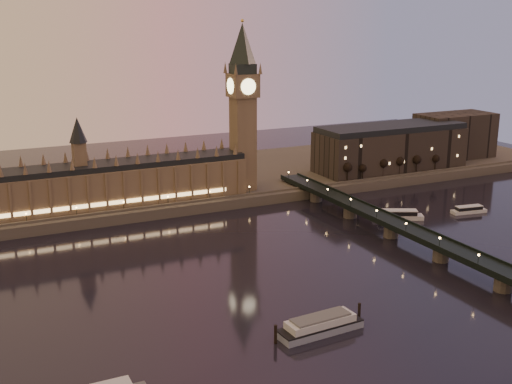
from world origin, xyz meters
TOP-DOWN VIEW (x-y plane):
  - ground at (0.00, 0.00)m, footprint 700.00×700.00m
  - far_embankment at (30.00, 165.00)m, footprint 560.00×130.00m
  - palace_of_westminster at (-40.12, 120.99)m, footprint 180.00×26.62m
  - big_ben at (53.99, 120.99)m, footprint 17.68×17.68m
  - westminster_bridge at (91.61, 0.00)m, footprint 13.20×260.00m
  - city_block at (194.94, 130.93)m, footprint 155.00×45.00m
  - bare_tree_0 at (122.39, 109.00)m, footprint 5.75×5.75m
  - bare_tree_1 at (137.50, 109.00)m, footprint 5.75×5.75m
  - bare_tree_2 at (152.60, 109.00)m, footprint 5.75×5.75m
  - bare_tree_3 at (167.70, 109.00)m, footprint 5.75×5.75m
  - bare_tree_4 at (182.81, 109.00)m, footprint 5.75×5.75m
  - bare_tree_5 at (197.91, 109.00)m, footprint 5.75×5.75m
  - cruise_boat_b at (114.79, 43.00)m, footprint 28.91×19.19m
  - cruise_boat_c at (159.86, 34.38)m, footprint 21.97×9.03m
  - moored_barge at (3.93, -55.83)m, footprint 37.69×11.12m

SIDE VIEW (x-z plane):
  - ground at x=0.00m, z-range 0.00..0.00m
  - cruise_boat_c at x=159.86m, z-range -0.25..4.01m
  - cruise_boat_b at x=114.79m, z-range -0.32..4.99m
  - moored_barge at x=3.93m, z-range -0.54..6.38m
  - far_embankment at x=30.00m, z-range 0.00..6.00m
  - westminster_bridge at x=91.61m, z-range -2.13..13.17m
  - bare_tree_0 at x=122.39m, z-range 8.88..20.58m
  - bare_tree_1 at x=137.50m, z-range 8.88..20.58m
  - bare_tree_2 at x=152.60m, z-range 8.88..20.58m
  - bare_tree_3 at x=167.70m, z-range 8.88..20.58m
  - bare_tree_4 at x=182.81m, z-range 8.88..20.58m
  - bare_tree_5 at x=197.91m, z-range 8.88..20.58m
  - palace_of_westminster at x=-40.12m, z-range -4.29..47.71m
  - city_block at x=194.94m, z-range 5.24..39.24m
  - big_ben at x=53.99m, z-range 11.95..115.95m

